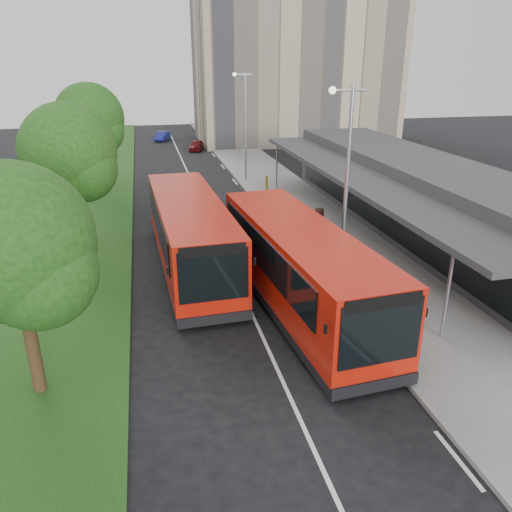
{
  "coord_description": "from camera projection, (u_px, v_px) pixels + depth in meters",
  "views": [
    {
      "loc": [
        -3.53,
        -16.1,
        9.03
      ],
      "look_at": [
        0.63,
        2.42,
        1.5
      ],
      "focal_mm": 35.0,
      "sensor_mm": 36.0,
      "label": 1
    }
  ],
  "objects": [
    {
      "name": "car_far",
      "position": [
        162.0,
        136.0,
        58.64
      ],
      "size": [
        2.17,
        3.45,
        1.07
      ],
      "primitive_type": "imported",
      "rotation": [
        0.0,
        0.0,
        -0.35
      ],
      "color": "navy",
      "rests_on": "ground"
    },
    {
      "name": "bus_main",
      "position": [
        300.0,
        269.0,
        18.71
      ],
      "size": [
        3.88,
        11.79,
        3.29
      ],
      "rotation": [
        0.0,
        0.0,
        0.08
      ],
      "color": "#B71A09",
      "rests_on": "ground"
    },
    {
      "name": "tree_near",
      "position": [
        14.0,
        252.0,
        12.94
      ],
      "size": [
        4.25,
        4.25,
        6.75
      ],
      "color": "#352615",
      "rests_on": "ground"
    },
    {
      "name": "station_building",
      "position": [
        415.0,
        195.0,
        27.36
      ],
      "size": [
        7.7,
        26.0,
        4.0
      ],
      "color": "#2F2F31",
      "rests_on": "ground"
    },
    {
      "name": "kerb_dashes",
      "position": [
        242.0,
        191.0,
        36.55
      ],
      "size": [
        0.12,
        56.0,
        0.01
      ],
      "color": "silver",
      "rests_on": "ground"
    },
    {
      "name": "lane_centre_line",
      "position": [
        204.0,
        208.0,
        32.25
      ],
      "size": [
        0.12,
        70.0,
        0.01
      ],
      "primitive_type": "cube",
      "color": "silver",
      "rests_on": "ground"
    },
    {
      "name": "pavement",
      "position": [
        274.0,
        185.0,
        37.98
      ],
      "size": [
        5.0,
        80.0,
        0.15
      ],
      "primitive_type": "cube",
      "color": "slate",
      "rests_on": "ground"
    },
    {
      "name": "tree_mid",
      "position": [
        69.0,
        157.0,
        23.7
      ],
      "size": [
        4.53,
        4.53,
        7.25
      ],
      "color": "#352615",
      "rests_on": "ground"
    },
    {
      "name": "litter_bin",
      "position": [
        319.0,
        216.0,
        28.61
      ],
      "size": [
        0.63,
        0.63,
        0.9
      ],
      "primitive_type": "cylinder",
      "rotation": [
        0.0,
        0.0,
        0.31
      ],
      "color": "#321B14",
      "rests_on": "pavement"
    },
    {
      "name": "office_block",
      "position": [
        295.0,
        59.0,
        56.27
      ],
      "size": [
        22.0,
        12.0,
        18.0
      ],
      "primitive_type": "cube",
      "color": "tan",
      "rests_on": "ground"
    },
    {
      "name": "bus_second",
      "position": [
        190.0,
        235.0,
        22.34
      ],
      "size": [
        3.44,
        11.64,
        3.26
      ],
      "rotation": [
        0.0,
        0.0,
        0.04
      ],
      "color": "#B71A09",
      "rests_on": "ground"
    },
    {
      "name": "grass_verge",
      "position": [
        97.0,
        195.0,
        35.34
      ],
      "size": [
        5.0,
        80.0,
        0.1
      ],
      "primitive_type": "cube",
      "color": "#1D4516",
      "rests_on": "ground"
    },
    {
      "name": "car_near",
      "position": [
        196.0,
        145.0,
        52.34
      ],
      "size": [
        2.05,
        3.38,
        1.07
      ],
      "primitive_type": "imported",
      "rotation": [
        0.0,
        0.0,
        -0.27
      ],
      "color": "#590C0F",
      "rests_on": "ground"
    },
    {
      "name": "tree_far",
      "position": [
        90.0,
        123.0,
        34.5
      ],
      "size": [
        4.73,
        4.73,
        7.6
      ],
      "color": "#352615",
      "rests_on": "ground"
    },
    {
      "name": "bollard",
      "position": [
        267.0,
        183.0,
        36.02
      ],
      "size": [
        0.17,
        0.17,
        1.03
      ],
      "primitive_type": "cylinder",
      "rotation": [
        0.0,
        0.0,
        0.05
      ],
      "color": "#F9EC0D",
      "rests_on": "pavement"
    },
    {
      "name": "ground",
      "position": [
        254.0,
        318.0,
        18.65
      ],
      "size": [
        120.0,
        120.0,
        0.0
      ],
      "primitive_type": "plane",
      "color": "black",
      "rests_on": "ground"
    },
    {
      "name": "lamp_post_far",
      "position": [
        244.0,
        120.0,
        37.7
      ],
      "size": [
        1.44,
        0.28,
        8.0
      ],
      "color": "#94979C",
      "rests_on": "pavement"
    },
    {
      "name": "lamp_post_near",
      "position": [
        345.0,
        177.0,
        19.56
      ],
      "size": [
        1.44,
        0.28,
        8.0
      ],
      "color": "#94979C",
      "rests_on": "pavement"
    }
  ]
}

